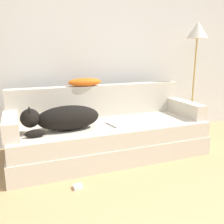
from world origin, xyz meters
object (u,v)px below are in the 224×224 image
at_px(dog, 63,118).
at_px(throw_pillow, 85,82).
at_px(couch, 109,139).
at_px(power_adapter, 78,187).
at_px(floor_lamp, 197,39).
at_px(laptop, 122,123).

bearing_deg(dog, throw_pillow, 49.77).
xyz_separation_m(couch, dog, (-0.54, -0.09, 0.33)).
bearing_deg(power_adapter, throw_pillow, 69.90).
distance_m(couch, floor_lamp, 1.86).
distance_m(throw_pillow, power_adapter, 1.29).
distance_m(floor_lamp, power_adapter, 2.52).
bearing_deg(throw_pillow, laptop, -54.02).
xyz_separation_m(dog, laptop, (0.67, -0.01, -0.12)).
bearing_deg(laptop, power_adapter, -153.23).
height_order(floor_lamp, power_adapter, floor_lamp).
distance_m(couch, power_adapter, 0.81).
height_order(laptop, throw_pillow, throw_pillow).
bearing_deg(couch, laptop, -37.67).
distance_m(couch, laptop, 0.26).
height_order(dog, laptop, dog).
height_order(dog, power_adapter, dog).
bearing_deg(couch, floor_lamp, 12.24).
height_order(laptop, floor_lamp, floor_lamp).
xyz_separation_m(couch, floor_lamp, (1.41, 0.31, 1.17)).
height_order(couch, throw_pillow, throw_pillow).
bearing_deg(dog, floor_lamp, 11.49).
bearing_deg(throw_pillow, couch, -60.76).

